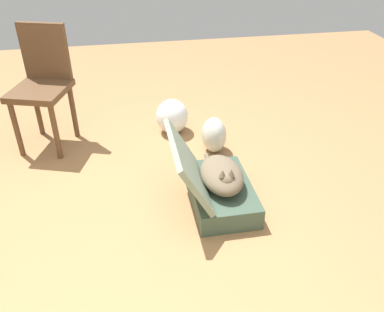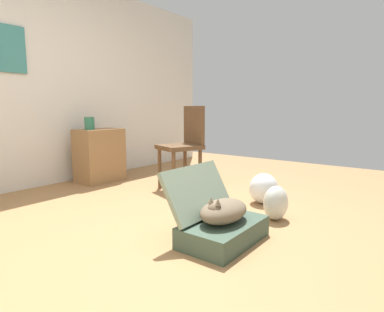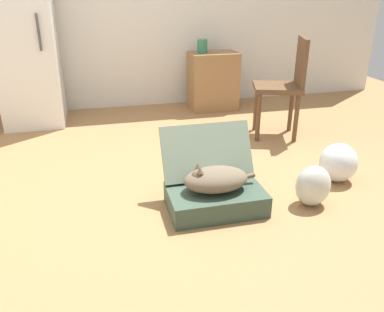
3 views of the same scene
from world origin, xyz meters
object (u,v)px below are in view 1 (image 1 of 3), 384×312
(suitcase_base, at_px, (221,193))
(plastic_bag_clear, at_px, (172,116))
(chair, at_px, (43,82))
(plastic_bag_white, at_px, (214,135))
(cat, at_px, (222,175))

(suitcase_base, relative_size, plastic_bag_clear, 2.13)
(chair, bearing_deg, plastic_bag_white, 1.39)
(plastic_bag_white, relative_size, chair, 0.30)
(cat, relative_size, chair, 0.53)
(plastic_bag_white, bearing_deg, cat, 171.15)
(suitcase_base, xyz_separation_m, plastic_bag_clear, (1.06, 0.19, 0.08))
(cat, height_order, plastic_bag_clear, cat)
(suitcase_base, relative_size, chair, 0.66)
(cat, bearing_deg, chair, 48.41)
(suitcase_base, height_order, cat, cat)
(suitcase_base, bearing_deg, plastic_bag_clear, 10.08)
(chair, bearing_deg, plastic_bag_clear, 17.33)
(cat, relative_size, plastic_bag_white, 1.74)
(suitcase_base, height_order, chair, chair)
(suitcase_base, bearing_deg, cat, 175.57)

